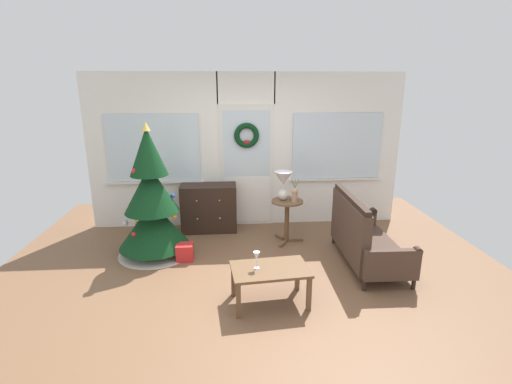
{
  "coord_description": "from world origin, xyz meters",
  "views": [
    {
      "loc": [
        -0.29,
        -4.16,
        2.35
      ],
      "look_at": [
        0.05,
        0.55,
        1.0
      ],
      "focal_mm": 26.45,
      "sensor_mm": 36.0,
      "label": 1
    }
  ],
  "objects_px": {
    "settee_sofa": "(363,237)",
    "wine_glass": "(257,256)",
    "dresser_cabinet": "(209,208)",
    "side_table": "(287,213)",
    "christmas_tree": "(152,207)",
    "table_lamp": "(283,182)",
    "coffee_table": "(270,273)",
    "gift_box": "(185,252)",
    "flower_vase": "(295,194)"
  },
  "relations": [
    {
      "from": "christmas_tree",
      "to": "table_lamp",
      "type": "relative_size",
      "value": 4.28
    },
    {
      "from": "dresser_cabinet",
      "to": "coffee_table",
      "type": "relative_size",
      "value": 1.02
    },
    {
      "from": "side_table",
      "to": "coffee_table",
      "type": "xyz_separation_m",
      "value": [
        -0.44,
        -1.68,
        -0.11
      ]
    },
    {
      "from": "dresser_cabinet",
      "to": "settee_sofa",
      "type": "xyz_separation_m",
      "value": [
        2.11,
        -1.38,
        -0.01
      ]
    },
    {
      "from": "christmas_tree",
      "to": "table_lamp",
      "type": "height_order",
      "value": "christmas_tree"
    },
    {
      "from": "christmas_tree",
      "to": "gift_box",
      "type": "xyz_separation_m",
      "value": [
        0.45,
        -0.24,
        -0.59
      ]
    },
    {
      "from": "christmas_tree",
      "to": "settee_sofa",
      "type": "height_order",
      "value": "christmas_tree"
    },
    {
      "from": "table_lamp",
      "to": "flower_vase",
      "type": "distance_m",
      "value": 0.25
    },
    {
      "from": "dresser_cabinet",
      "to": "table_lamp",
      "type": "height_order",
      "value": "table_lamp"
    },
    {
      "from": "settee_sofa",
      "to": "wine_glass",
      "type": "relative_size",
      "value": 7.85
    },
    {
      "from": "side_table",
      "to": "wine_glass",
      "type": "bearing_deg",
      "value": -109.32
    },
    {
      "from": "gift_box",
      "to": "side_table",
      "type": "bearing_deg",
      "value": 19.53
    },
    {
      "from": "settee_sofa",
      "to": "table_lamp",
      "type": "bearing_deg",
      "value": 138.58
    },
    {
      "from": "christmas_tree",
      "to": "flower_vase",
      "type": "distance_m",
      "value": 2.06
    },
    {
      "from": "side_table",
      "to": "flower_vase",
      "type": "xyz_separation_m",
      "value": [
        0.1,
        -0.06,
        0.31
      ]
    },
    {
      "from": "dresser_cabinet",
      "to": "table_lamp",
      "type": "bearing_deg",
      "value": -24.81
    },
    {
      "from": "christmas_tree",
      "to": "flower_vase",
      "type": "height_order",
      "value": "christmas_tree"
    },
    {
      "from": "gift_box",
      "to": "flower_vase",
      "type": "bearing_deg",
      "value": 16.44
    },
    {
      "from": "side_table",
      "to": "gift_box",
      "type": "distance_m",
      "value": 1.63
    },
    {
      "from": "side_table",
      "to": "table_lamp",
      "type": "xyz_separation_m",
      "value": [
        -0.06,
        0.04,
        0.48
      ]
    },
    {
      "from": "coffee_table",
      "to": "gift_box",
      "type": "height_order",
      "value": "coffee_table"
    },
    {
      "from": "side_table",
      "to": "gift_box",
      "type": "xyz_separation_m",
      "value": [
        -1.5,
        -0.53,
        -0.36
      ]
    },
    {
      "from": "dresser_cabinet",
      "to": "christmas_tree",
      "type": "bearing_deg",
      "value": -130.65
    },
    {
      "from": "table_lamp",
      "to": "coffee_table",
      "type": "bearing_deg",
      "value": -102.47
    },
    {
      "from": "coffee_table",
      "to": "flower_vase",
      "type": "bearing_deg",
      "value": 71.55
    },
    {
      "from": "settee_sofa",
      "to": "table_lamp",
      "type": "distance_m",
      "value": 1.4
    },
    {
      "from": "settee_sofa",
      "to": "flower_vase",
      "type": "bearing_deg",
      "value": 136.97
    },
    {
      "from": "dresser_cabinet",
      "to": "settee_sofa",
      "type": "height_order",
      "value": "settee_sofa"
    },
    {
      "from": "settee_sofa",
      "to": "wine_glass",
      "type": "distance_m",
      "value": 1.73
    },
    {
      "from": "christmas_tree",
      "to": "wine_glass",
      "type": "relative_size",
      "value": 9.65
    },
    {
      "from": "wine_glass",
      "to": "gift_box",
      "type": "bearing_deg",
      "value": 128.72
    },
    {
      "from": "settee_sofa",
      "to": "wine_glass",
      "type": "xyz_separation_m",
      "value": [
        -1.49,
        -0.86,
        0.19
      ]
    },
    {
      "from": "flower_vase",
      "to": "christmas_tree",
      "type": "bearing_deg",
      "value": -173.65
    },
    {
      "from": "dresser_cabinet",
      "to": "wine_glass",
      "type": "xyz_separation_m",
      "value": [
        0.63,
        -2.25,
        0.17
      ]
    },
    {
      "from": "flower_vase",
      "to": "gift_box",
      "type": "xyz_separation_m",
      "value": [
        -1.6,
        -0.47,
        -0.67
      ]
    },
    {
      "from": "dresser_cabinet",
      "to": "coffee_table",
      "type": "height_order",
      "value": "dresser_cabinet"
    },
    {
      "from": "dresser_cabinet",
      "to": "side_table",
      "type": "distance_m",
      "value": 1.34
    },
    {
      "from": "table_lamp",
      "to": "wine_glass",
      "type": "distance_m",
      "value": 1.83
    },
    {
      "from": "dresser_cabinet",
      "to": "side_table",
      "type": "bearing_deg",
      "value": -25.29
    },
    {
      "from": "flower_vase",
      "to": "coffee_table",
      "type": "height_order",
      "value": "flower_vase"
    },
    {
      "from": "flower_vase",
      "to": "wine_glass",
      "type": "distance_m",
      "value": 1.77
    },
    {
      "from": "settee_sofa",
      "to": "dresser_cabinet",
      "type": "bearing_deg",
      "value": 146.84
    },
    {
      "from": "christmas_tree",
      "to": "side_table",
      "type": "height_order",
      "value": "christmas_tree"
    },
    {
      "from": "wine_glass",
      "to": "coffee_table",
      "type": "bearing_deg",
      "value": -1.98
    },
    {
      "from": "side_table",
      "to": "wine_glass",
      "type": "relative_size",
      "value": 3.41
    },
    {
      "from": "christmas_tree",
      "to": "wine_glass",
      "type": "bearing_deg",
      "value": -45.43
    },
    {
      "from": "settee_sofa",
      "to": "gift_box",
      "type": "xyz_separation_m",
      "value": [
        -2.4,
        0.28,
        -0.26
      ]
    },
    {
      "from": "wine_glass",
      "to": "side_table",
      "type": "bearing_deg",
      "value": 70.68
    },
    {
      "from": "gift_box",
      "to": "dresser_cabinet",
      "type": "bearing_deg",
      "value": 75.33
    },
    {
      "from": "christmas_tree",
      "to": "coffee_table",
      "type": "bearing_deg",
      "value": -42.61
    }
  ]
}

